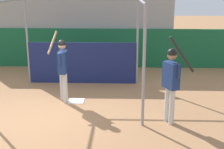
{
  "coord_description": "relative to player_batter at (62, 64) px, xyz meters",
  "views": [
    {
      "loc": [
        2.06,
        -7.18,
        3.15
      ],
      "look_at": [
        1.79,
        0.52,
        1.0
      ],
      "focal_mm": 50.0,
      "sensor_mm": 36.0,
      "label": 1
    }
  ],
  "objects": [
    {
      "name": "home_plate",
      "position": [
        0.36,
        -0.01,
        -1.08
      ],
      "size": [
        0.44,
        0.44,
        0.02
      ],
      "color": "white",
      "rests_on": "ground"
    },
    {
      "name": "player_batter",
      "position": [
        0.0,
        0.0,
        0.0
      ],
      "size": [
        0.53,
        0.96,
        1.94
      ],
      "rotation": [
        0.0,
        0.0,
        1.61
      ],
      "color": "silver",
      "rests_on": "ground"
    },
    {
      "name": "batting_cage",
      "position": [
        0.33,
        1.23,
        0.12
      ],
      "size": [
        3.74,
        3.43,
        2.84
      ],
      "color": "gray",
      "rests_on": "ground"
    },
    {
      "name": "bleacher_section",
      "position": [
        -0.38,
        5.34,
        0.34
      ],
      "size": [
        8.15,
        2.4,
        2.85
      ],
      "color": "#9E9E99",
      "rests_on": "ground"
    },
    {
      "name": "ground_plane",
      "position": [
        -0.38,
        -1.22,
        -1.08
      ],
      "size": [
        60.0,
        60.0,
        0.0
      ],
      "primitive_type": "plane",
      "color": "#A8754C"
    },
    {
      "name": "outfield_wall",
      "position": [
        -0.38,
        4.08,
        -0.3
      ],
      "size": [
        24.0,
        0.12,
        1.57
      ],
      "color": "#196038",
      "rests_on": "ground"
    },
    {
      "name": "player_waiting",
      "position": [
        2.82,
        -1.39,
        0.03
      ],
      "size": [
        0.64,
        0.65,
        2.16
      ],
      "rotation": [
        0.0,
        0.0,
        -1.12
      ],
      "color": "silver",
      "rests_on": "ground"
    }
  ]
}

